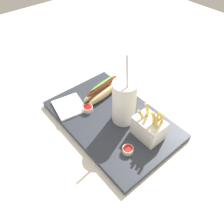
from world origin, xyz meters
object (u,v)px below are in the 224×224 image
napkin_stack (69,106)px  soda_cup (124,102)px  ketchup_cup_1 (88,109)px  fries_basket (149,128)px  ketchup_cup_2 (128,150)px  hot_dog_1 (102,90)px

napkin_stack → soda_cup: bearing=33.7°
ketchup_cup_1 → fries_basket: bearing=21.0°
soda_cup → ketchup_cup_2: bearing=-36.5°
ketchup_cup_2 → soda_cup: bearing=143.5°
soda_cup → fries_basket: (0.11, 0.01, -0.04)m
hot_dog_1 → ketchup_cup_2: 0.28m
hot_dog_1 → napkin_stack: hot_dog_1 is taller
soda_cup → hot_dog_1: soda_cup is taller
fries_basket → ketchup_cup_1: 0.24m
napkin_stack → hot_dog_1: bearing=78.5°
fries_basket → napkin_stack: 0.31m
fries_basket → ketchup_cup_2: bearing=-87.1°
ketchup_cup_1 → napkin_stack: 0.08m
soda_cup → ketchup_cup_2: size_ratio=7.29×
soda_cup → ketchup_cup_1: bearing=-147.2°
fries_basket → napkin_stack: bearing=-155.6°
hot_dog_1 → napkin_stack: bearing=-101.5°
fries_basket → ketchup_cup_2: (0.00, -0.10, -0.03)m
hot_dog_1 → ketchup_cup_2: bearing=-22.1°
soda_cup → hot_dog_1: size_ratio=1.40×
hot_dog_1 → ketchup_cup_2: hot_dog_1 is taller
ketchup_cup_1 → napkin_stack: bearing=-144.6°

